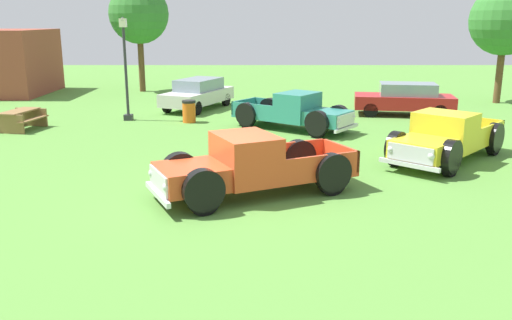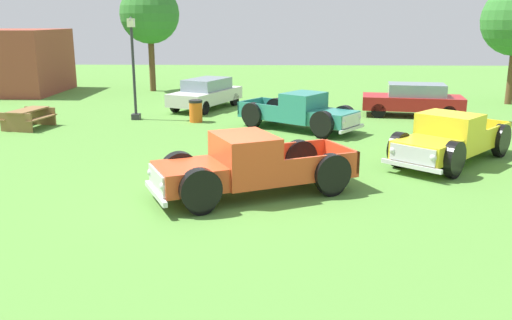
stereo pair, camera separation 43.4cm
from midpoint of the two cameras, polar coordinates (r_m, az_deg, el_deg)
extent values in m
plane|color=#548C38|center=(13.79, -1.59, -3.83)|extent=(80.00, 80.00, 0.00)
cube|color=#D14723|center=(13.18, -6.05, -1.71)|extent=(2.06, 2.07, 0.57)
cube|color=silver|center=(12.98, -9.39, -2.09)|extent=(0.65, 1.30, 0.48)
sphere|color=silver|center=(12.40, -8.59, -2.72)|extent=(0.21, 0.21, 0.21)
sphere|color=silver|center=(13.57, -9.96, -1.26)|extent=(0.21, 0.21, 0.21)
cube|color=#D14723|center=(13.58, -0.28, 0.20)|extent=(1.94, 2.12, 1.18)
cube|color=#8C9EA8|center=(13.29, -2.77, 1.02)|extent=(0.67, 1.36, 0.52)
cube|color=#D14723|center=(14.47, 6.11, -1.19)|extent=(2.69, 2.47, 0.10)
cube|color=#D14723|center=(13.70, 7.82, -0.69)|extent=(1.99, 0.99, 0.57)
cube|color=#D14723|center=(15.08, 4.63, 0.81)|extent=(1.99, 0.99, 0.57)
cube|color=#D14723|center=(14.91, 9.63, 0.49)|extent=(0.80, 1.59, 0.57)
cylinder|color=black|center=(12.48, -4.82, -3.98)|extent=(0.80, 0.54, 0.78)
cylinder|color=#B7B7BC|center=(12.47, -4.81, -4.00)|extent=(0.39, 0.36, 0.31)
cylinder|color=black|center=(12.42, -4.84, -3.12)|extent=(1.02, 0.68, 0.99)
cylinder|color=black|center=(14.06, -7.08, -1.91)|extent=(0.80, 0.54, 0.78)
cylinder|color=#B7B7BC|center=(14.07, -7.09, -1.90)|extent=(0.39, 0.36, 0.31)
cylinder|color=black|center=(14.01, -7.10, -1.13)|extent=(1.02, 0.68, 0.99)
cylinder|color=black|center=(13.90, 8.77, -2.16)|extent=(0.80, 0.54, 0.78)
cylinder|color=#B7B7BC|center=(13.89, 8.79, -2.17)|extent=(0.39, 0.36, 0.31)
cylinder|color=black|center=(13.85, 8.80, -1.38)|extent=(1.02, 0.68, 0.99)
cylinder|color=black|center=(15.33, 5.37, -0.47)|extent=(0.80, 0.54, 0.78)
cylinder|color=#B7B7BC|center=(15.34, 5.35, -0.46)|extent=(0.39, 0.36, 0.31)
cylinder|color=black|center=(15.28, 5.38, 0.25)|extent=(1.02, 0.68, 0.99)
cube|color=silver|center=(13.07, -9.50, -3.46)|extent=(0.89, 1.74, 0.12)
cube|color=#2D8475|center=(21.17, 8.69, 4.33)|extent=(2.08, 2.09, 0.54)
cube|color=silver|center=(20.81, 10.52, 4.07)|extent=(0.85, 1.13, 0.46)
sphere|color=silver|center=(21.35, 11.23, 4.37)|extent=(0.20, 0.20, 0.20)
sphere|color=silver|center=(20.30, 9.68, 3.92)|extent=(0.20, 0.20, 0.20)
cube|color=#2D8475|center=(21.82, 5.55, 5.52)|extent=(2.01, 2.09, 1.14)
cube|color=#8C9EA8|center=(21.47, 6.93, 6.01)|extent=(0.88, 1.17, 0.50)
cube|color=#2D8475|center=(22.84, 1.95, 4.66)|extent=(2.65, 2.56, 0.10)
cube|color=#2D8475|center=(23.42, 3.10, 5.69)|extent=(1.72, 1.29, 0.54)
cube|color=#2D8475|center=(22.16, 0.75, 5.21)|extent=(1.72, 1.29, 0.54)
cube|color=#2D8475|center=(23.38, -0.03, 5.70)|extent=(1.04, 1.38, 0.54)
cylinder|color=black|center=(21.93, 9.74, 3.92)|extent=(0.73, 0.62, 0.75)
cylinder|color=#B7B7BC|center=(21.94, 9.75, 3.92)|extent=(0.38, 0.37, 0.30)
cylinder|color=black|center=(21.90, 9.76, 4.40)|extent=(0.93, 0.78, 0.95)
cylinder|color=black|center=(20.51, 7.51, 3.27)|extent=(0.73, 0.62, 0.75)
cylinder|color=#B7B7BC|center=(20.50, 7.50, 3.26)|extent=(0.38, 0.37, 0.30)
cylinder|color=black|center=(20.48, 7.53, 3.79)|extent=(0.93, 0.78, 0.95)
cylinder|color=black|center=(23.65, 2.66, 4.88)|extent=(0.73, 0.62, 0.75)
cylinder|color=#B7B7BC|center=(23.66, 2.67, 4.88)|extent=(0.38, 0.37, 0.30)
cylinder|color=black|center=(23.62, 2.66, 5.33)|extent=(0.93, 0.78, 0.95)
cylinder|color=black|center=(22.34, 0.18, 4.32)|extent=(0.73, 0.62, 0.75)
cylinder|color=#B7B7BC|center=(22.33, 0.16, 4.32)|extent=(0.38, 0.37, 0.30)
cylinder|color=black|center=(22.31, 0.18, 4.80)|extent=(0.93, 0.78, 0.95)
cube|color=silver|center=(20.85, 10.57, 3.22)|extent=(1.15, 1.51, 0.12)
cube|color=yellow|center=(16.57, 18.03, 0.99)|extent=(2.17, 2.17, 0.56)
cube|color=silver|center=(15.89, 16.77, 0.53)|extent=(1.07, 0.98, 0.47)
sphere|color=silver|center=(15.64, 18.81, 0.25)|extent=(0.20, 0.20, 0.20)
sphere|color=silver|center=(16.18, 14.88, 1.01)|extent=(0.20, 0.20, 0.20)
cube|color=yellow|center=(17.78, 20.17, 2.70)|extent=(2.15, 2.12, 1.17)
cube|color=#8C9EA8|center=(17.17, 19.38, 3.26)|extent=(1.11, 1.02, 0.51)
cube|color=yellow|center=(19.44, 22.15, 1.87)|extent=(2.70, 2.72, 0.10)
cube|color=yellow|center=(19.10, 24.48, 2.43)|extent=(1.50, 1.63, 0.56)
cube|color=yellow|center=(19.69, 20.08, 3.19)|extent=(1.50, 1.63, 0.56)
cube|color=yellow|center=(20.32, 23.36, 3.21)|extent=(1.31, 1.21, 0.56)
cylinder|color=black|center=(16.30, 20.63, -0.47)|extent=(0.69, 0.72, 0.77)
cylinder|color=#B7B7BC|center=(16.29, 20.66, -0.48)|extent=(0.39, 0.39, 0.31)
cylinder|color=black|center=(16.25, 20.69, 0.20)|extent=(0.87, 0.91, 0.98)
cylinder|color=black|center=(17.01, 15.40, 0.56)|extent=(0.69, 0.72, 0.77)
cylinder|color=#B7B7BC|center=(17.02, 15.37, 0.57)|extent=(0.39, 0.39, 0.31)
cylinder|color=black|center=(16.97, 15.44, 1.20)|extent=(0.87, 0.91, 0.98)
cylinder|color=black|center=(19.40, 24.74, 1.42)|extent=(0.69, 0.72, 0.77)
cylinder|color=#B7B7BC|center=(19.40, 24.77, 1.41)|extent=(0.39, 0.39, 0.31)
cylinder|color=black|center=(19.36, 24.81, 1.98)|extent=(0.87, 0.91, 0.98)
cylinder|color=black|center=(20.01, 20.17, 2.24)|extent=(0.69, 0.72, 0.77)
cylinder|color=#B7B7BC|center=(20.01, 20.15, 2.24)|extent=(0.39, 0.39, 0.31)
cylinder|color=black|center=(19.97, 20.22, 2.78)|extent=(0.87, 0.91, 0.98)
cube|color=silver|center=(15.93, 16.62, -0.61)|extent=(1.44, 1.33, 0.12)
cube|color=silver|center=(27.22, -4.82, 6.65)|extent=(3.44, 4.79, 0.60)
cube|color=#7F939E|center=(27.28, -4.68, 7.90)|extent=(2.39, 2.89, 0.55)
cylinder|color=black|center=(25.58, -4.94, 5.45)|extent=(0.44, 0.67, 0.64)
cylinder|color=black|center=(26.42, -7.97, 5.66)|extent=(0.44, 0.67, 0.64)
cylinder|color=black|center=(28.19, -1.83, 6.34)|extent=(0.44, 0.67, 0.64)
cylinder|color=black|center=(28.95, -4.68, 6.52)|extent=(0.44, 0.67, 0.64)
cube|color=#B21E1E|center=(26.13, 16.45, 5.78)|extent=(4.68, 2.50, 0.61)
cube|color=#7F939E|center=(26.07, 16.88, 7.02)|extent=(2.70, 1.90, 0.56)
cylinder|color=black|center=(25.27, 13.14, 5.02)|extent=(0.67, 0.30, 0.65)
cylinder|color=black|center=(26.87, 13.03, 5.58)|extent=(0.67, 0.30, 0.65)
cylinder|color=black|center=(25.58, 19.94, 4.64)|extent=(0.67, 0.30, 0.65)
cylinder|color=black|center=(27.16, 19.44, 5.21)|extent=(0.67, 0.30, 0.65)
cube|color=#2D2D33|center=(24.84, -11.91, 4.46)|extent=(0.36, 0.36, 0.25)
cylinder|color=#2D2D33|center=(24.58, -12.16, 9.04)|extent=(0.12, 0.12, 3.74)
cube|color=#F2EACC|center=(24.47, -12.42, 13.82)|extent=(0.28, 0.28, 0.36)
cone|color=#2D2D33|center=(24.47, -12.44, 14.24)|extent=(0.32, 0.32, 0.14)
cube|color=olive|center=(23.99, -22.26, 4.85)|extent=(1.14, 1.92, 0.06)
cube|color=olive|center=(23.70, -21.00, 4.13)|extent=(0.63, 1.82, 0.05)
cube|color=olive|center=(24.39, -23.34, 4.17)|extent=(0.63, 1.82, 0.05)
cube|color=olive|center=(23.42, -23.28, 3.60)|extent=(1.39, 0.35, 0.75)
cube|color=olive|center=(24.70, -21.12, 4.33)|extent=(1.39, 0.35, 0.75)
cylinder|color=orange|center=(23.76, -5.78, 4.98)|extent=(0.56, 0.56, 0.85)
cylinder|color=black|center=(23.69, -5.81, 6.12)|extent=(0.59, 0.59, 0.10)
cylinder|color=brown|center=(31.61, 25.46, 7.93)|extent=(0.36, 0.36, 2.92)
cylinder|color=brown|center=(34.45, -10.45, 9.83)|extent=(0.36, 0.36, 3.30)
sphere|color=#33752D|center=(34.34, -10.68, 14.79)|extent=(3.54, 3.54, 3.54)
cube|color=brown|center=(36.12, -23.95, 9.39)|extent=(5.71, 5.84, 3.73)
camera|label=1|loc=(0.22, -89.09, 0.24)|focal=38.31mm
camera|label=2|loc=(0.22, 90.91, -0.24)|focal=38.31mm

